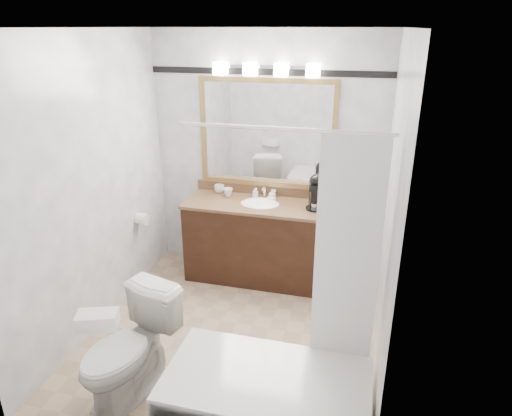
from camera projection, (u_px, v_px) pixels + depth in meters
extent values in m
cube|color=tan|center=(232.00, 335.00, 3.99)|extent=(2.40, 2.60, 0.01)
cube|color=white|center=(224.00, 27.00, 3.06)|extent=(2.40, 2.60, 0.01)
cube|color=white|center=(267.00, 157.00, 4.70)|extent=(2.40, 0.01, 2.50)
cube|color=white|center=(151.00, 288.00, 2.36)|extent=(2.40, 0.01, 2.50)
cube|color=white|center=(91.00, 188.00, 3.81)|extent=(0.01, 2.60, 2.50)
cube|color=white|center=(389.00, 216.00, 3.25)|extent=(0.01, 2.60, 2.50)
cube|color=black|center=(260.00, 243.00, 4.75)|extent=(1.50, 0.55, 0.82)
cube|color=#966B47|center=(260.00, 205.00, 4.60)|extent=(1.53, 0.58, 0.03)
cube|color=#966B47|center=(266.00, 190.00, 4.81)|extent=(1.53, 0.03, 0.10)
ellipsoid|color=white|center=(260.00, 206.00, 4.60)|extent=(0.44, 0.34, 0.14)
cube|color=#9F7B47|center=(267.00, 80.00, 4.39)|extent=(1.40, 0.04, 0.05)
cube|color=#9F7B47|center=(266.00, 183.00, 4.78)|extent=(1.40, 0.04, 0.05)
cube|color=#9F7B47|center=(204.00, 130.00, 4.74)|extent=(0.05, 0.04, 1.00)
cube|color=#9F7B47|center=(334.00, 138.00, 4.43)|extent=(0.05, 0.04, 1.00)
cube|color=white|center=(267.00, 134.00, 4.59)|extent=(1.30, 0.01, 1.00)
cube|color=silver|center=(267.00, 67.00, 4.34)|extent=(0.90, 0.05, 0.03)
cube|color=white|center=(220.00, 68.00, 4.40)|extent=(0.12, 0.12, 0.12)
cube|color=white|center=(250.00, 69.00, 4.33)|extent=(0.12, 0.12, 0.12)
cube|color=white|center=(281.00, 70.00, 4.27)|extent=(0.12, 0.12, 0.12)
cube|color=white|center=(313.00, 70.00, 4.20)|extent=(0.12, 0.12, 0.12)
cube|color=black|center=(267.00, 72.00, 4.38)|extent=(2.40, 0.01, 0.06)
cube|color=white|center=(267.00, 404.00, 2.96)|extent=(1.30, 0.72, 0.45)
cylinder|color=silver|center=(284.00, 129.00, 2.66)|extent=(1.30, 0.02, 0.02)
cube|color=white|center=(347.00, 256.00, 2.84)|extent=(0.40, 0.04, 1.55)
cylinder|color=white|center=(142.00, 219.00, 4.60)|extent=(0.11, 0.12, 0.12)
imported|color=white|center=(128.00, 350.00, 3.21)|extent=(0.63, 0.86, 0.78)
cube|color=white|center=(98.00, 320.00, 2.79)|extent=(0.28, 0.21, 0.10)
cylinder|color=black|center=(315.00, 208.00, 4.44)|extent=(0.18, 0.18, 0.02)
cylinder|color=black|center=(316.00, 194.00, 4.45)|extent=(0.15, 0.15, 0.25)
sphere|color=black|center=(317.00, 182.00, 4.40)|extent=(0.15, 0.15, 0.15)
cube|color=black|center=(315.00, 188.00, 4.35)|extent=(0.10, 0.10, 0.05)
cylinder|color=silver|center=(314.00, 206.00, 4.41)|extent=(0.06, 0.06, 0.06)
imported|color=white|center=(219.00, 189.00, 4.88)|extent=(0.12, 0.12, 0.08)
imported|color=white|center=(228.00, 192.00, 4.76)|extent=(0.12, 0.12, 0.09)
imported|color=white|center=(255.00, 193.00, 4.73)|extent=(0.05, 0.05, 0.10)
imported|color=white|center=(272.00, 194.00, 4.71)|extent=(0.10, 0.10, 0.10)
cube|color=beige|center=(271.00, 199.00, 4.67)|extent=(0.10, 0.08, 0.03)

